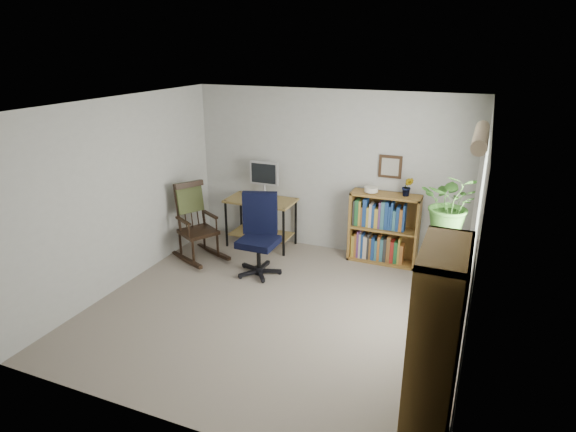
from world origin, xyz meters
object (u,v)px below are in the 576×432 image
at_px(office_chair, 258,236).
at_px(low_bookshelf, 384,228).
at_px(desk, 261,223).
at_px(tall_bookshelf, 434,359).
at_px(rocking_chair, 198,222).

relative_size(office_chair, low_bookshelf, 1.10).
bearing_deg(desk, tall_bookshelf, -48.02).
relative_size(office_chair, rocking_chair, 0.99).
relative_size(desk, office_chair, 0.92).
xyz_separation_m(desk, tall_bookshelf, (2.91, -3.23, 0.49)).
distance_m(desk, low_bookshelf, 1.88).
bearing_deg(rocking_chair, tall_bookshelf, -94.43).
distance_m(desk, tall_bookshelf, 4.37).
xyz_separation_m(desk, low_bookshelf, (1.88, 0.12, 0.14)).
bearing_deg(office_chair, tall_bookshelf, -60.69).
bearing_deg(low_bookshelf, tall_bookshelf, -72.90).
distance_m(rocking_chair, tall_bookshelf, 4.31).
distance_m(office_chair, tall_bookshelf, 3.42).
relative_size(desk, tall_bookshelf, 0.60).
bearing_deg(desk, rocking_chair, -128.71).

